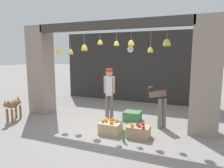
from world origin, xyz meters
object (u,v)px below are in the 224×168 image
at_px(fruit_crate_oranges, 110,127).
at_px(water_bottle, 124,136).
at_px(wall_clock, 130,49).
at_px(worker_stooping, 158,101).
at_px(shopkeeper, 109,91).
at_px(produce_box_green, 132,116).
at_px(fruit_crate_apples, 138,131).
at_px(dog, 13,105).

bearing_deg(fruit_crate_oranges, water_bottle, -36.77).
bearing_deg(wall_clock, worker_stooping, -58.08).
height_order(water_bottle, wall_clock, wall_clock).
height_order(shopkeeper, fruit_crate_oranges, shopkeeper).
distance_m(fruit_crate_oranges, produce_box_green, 1.23).
bearing_deg(fruit_crate_oranges, shopkeeper, 114.06).
height_order(fruit_crate_apples, wall_clock, wall_clock).
bearing_deg(water_bottle, fruit_crate_apples, 57.26).
height_order(fruit_crate_oranges, wall_clock, wall_clock).
distance_m(shopkeeper, fruit_crate_apples, 1.67).
relative_size(produce_box_green, wall_clock, 1.79).
distance_m(worker_stooping, wall_clock, 3.42).
bearing_deg(fruit_crate_apples, produce_box_green, 112.75).
xyz_separation_m(shopkeeper, fruit_crate_oranges, (0.42, -0.93, -0.79)).
bearing_deg(produce_box_green, fruit_crate_apples, -67.25).
distance_m(fruit_crate_apples, produce_box_green, 1.27).
distance_m(fruit_crate_oranges, fruit_crate_apples, 0.74).
bearing_deg(shopkeeper, fruit_crate_apples, 128.92).
bearing_deg(water_bottle, dog, 177.04).
distance_m(dog, fruit_crate_oranges, 3.22).
xyz_separation_m(worker_stooping, fruit_crate_apples, (-0.30, -1.03, -0.58)).
xyz_separation_m(water_bottle, wall_clock, (-1.06, 4.02, 2.13)).
bearing_deg(shopkeeper, produce_box_green, -171.00).
bearing_deg(dog, fruit_crate_oranges, 75.24).
relative_size(water_bottle, wall_clock, 0.98).
bearing_deg(produce_box_green, wall_clock, 108.52).
bearing_deg(worker_stooping, dog, 156.82).
height_order(dog, shopkeeper, shopkeeper).
relative_size(fruit_crate_apples, produce_box_green, 1.08).
bearing_deg(produce_box_green, shopkeeper, -157.83).
xyz_separation_m(dog, fruit_crate_oranges, (3.20, 0.17, -0.33)).
bearing_deg(water_bottle, produce_box_green, 98.63).
xyz_separation_m(shopkeeper, water_bottle, (0.91, -1.30, -0.82)).
relative_size(fruit_crate_apples, water_bottle, 1.97).
distance_m(produce_box_green, water_bottle, 1.59).
height_order(dog, fruit_crate_oranges, dog).
distance_m(shopkeeper, wall_clock, 3.02).
distance_m(shopkeeper, water_bottle, 1.78).
height_order(dog, wall_clock, wall_clock).
xyz_separation_m(shopkeeper, worker_stooping, (1.46, 0.13, -0.22)).
distance_m(fruit_crate_apples, water_bottle, 0.47).
bearing_deg(fruit_crate_apples, dog, -177.03).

